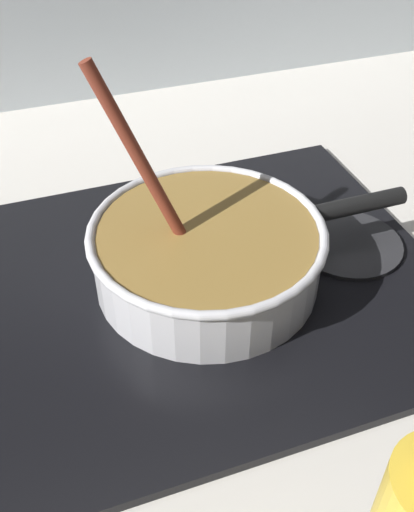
% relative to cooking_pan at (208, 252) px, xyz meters
% --- Properties ---
extents(ground, '(2.40, 1.60, 0.04)m').
position_rel_cooking_pan_xyz_m(ground, '(0.01, -0.23, -0.07)').
color(ground, beige).
extents(hob_plate, '(0.56, 0.48, 0.01)m').
position_rel_cooking_pan_xyz_m(hob_plate, '(-0.00, -0.00, -0.05)').
color(hob_plate, black).
rests_on(hob_plate, ground).
extents(burner_ring, '(0.20, 0.20, 0.01)m').
position_rel_cooking_pan_xyz_m(burner_ring, '(-0.00, -0.00, -0.04)').
color(burner_ring, '#592D0C').
rests_on(burner_ring, hob_plate).
extents(spare_burner, '(0.14, 0.14, 0.01)m').
position_rel_cooking_pan_xyz_m(spare_burner, '(0.19, -0.00, -0.04)').
color(spare_burner, '#262628').
rests_on(spare_burner, hob_plate).
extents(cooking_pan, '(0.39, 0.27, 0.27)m').
position_rel_cooking_pan_xyz_m(cooking_pan, '(0.00, 0.00, 0.00)').
color(cooking_pan, silver).
rests_on(cooking_pan, hob_plate).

